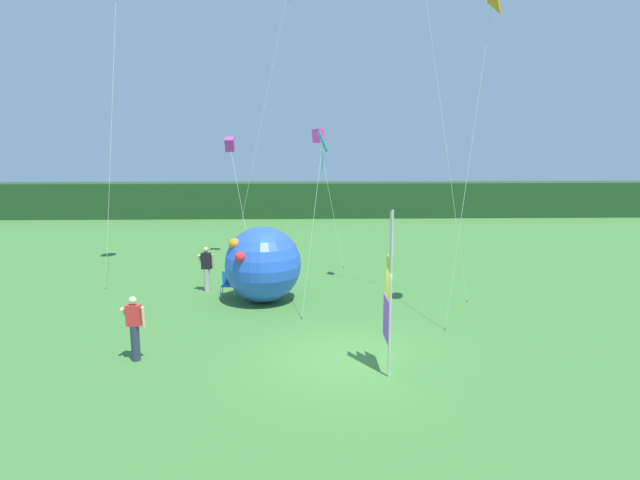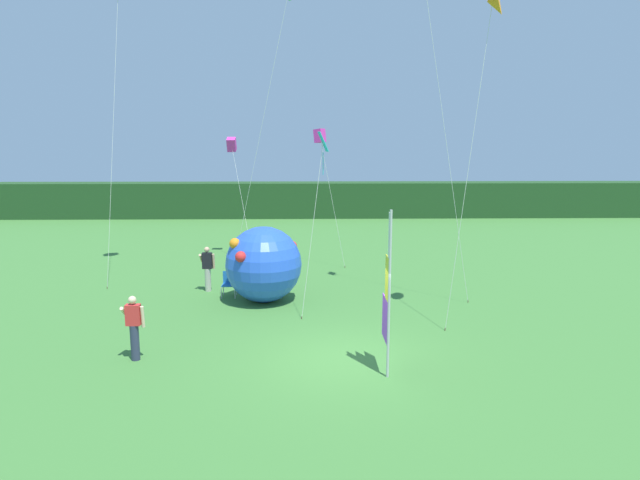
{
  "view_description": "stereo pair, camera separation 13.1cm",
  "coord_description": "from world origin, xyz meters",
  "views": [
    {
      "loc": [
        -1.06,
        -13.05,
        5.42
      ],
      "look_at": [
        -0.56,
        2.91,
        2.57
      ],
      "focal_mm": 30.4,
      "sensor_mm": 36.0,
      "label": 1
    },
    {
      "loc": [
        -0.92,
        -13.05,
        5.42
      ],
      "look_at": [
        -0.56,
        2.91,
        2.57
      ],
      "focal_mm": 30.4,
      "sensor_mm": 36.0,
      "label": 2
    }
  ],
  "objects": [
    {
      "name": "folding_chair",
      "position": [
        -3.76,
        5.9,
        0.51
      ],
      "size": [
        0.51,
        0.51,
        0.89
      ],
      "color": "#BCBCC1",
      "rests_on": "ground"
    },
    {
      "name": "ground_plane",
      "position": [
        0.0,
        0.0,
        0.0
      ],
      "size": [
        120.0,
        120.0,
        0.0
      ],
      "primitive_type": "plane",
      "color": "#3D7533"
    },
    {
      "name": "kite_magenta_box_6",
      "position": [
        -4.51,
        12.97,
        5.35
      ],
      "size": [
        1.41,
        2.69,
        5.74
      ],
      "color": "brown",
      "rests_on": "ground"
    },
    {
      "name": "kite_magenta_box_4",
      "position": [
        -0.39,
        10.86,
        5.72
      ],
      "size": [
        1.42,
        0.85,
        6.07
      ],
      "color": "brown",
      "rests_on": "ground"
    },
    {
      "name": "distant_treeline",
      "position": [
        0.0,
        27.29,
        1.29
      ],
      "size": [
        80.0,
        2.4,
        2.58
      ],
      "primitive_type": "cube",
      "color": "#1E421E",
      "rests_on": "ground"
    },
    {
      "name": "person_near_banner",
      "position": [
        -4.65,
        6.6,
        0.89
      ],
      "size": [
        0.55,
        0.48,
        1.68
      ],
      "color": "#B7B2A3",
      "rests_on": "ground"
    },
    {
      "name": "banner_flag",
      "position": [
        0.94,
        -0.8,
        1.9
      ],
      "size": [
        0.06,
        1.03,
        3.97
      ],
      "color": "#B7B7BC",
      "rests_on": "ground"
    },
    {
      "name": "person_mid_field",
      "position": [
        -5.32,
        0.08,
        0.9
      ],
      "size": [
        0.55,
        0.48,
        1.68
      ],
      "color": "#2D334C",
      "rests_on": "ground"
    },
    {
      "name": "inflatable_balloon",
      "position": [
        -2.46,
        5.21,
        1.32
      ],
      "size": [
        2.63,
        2.63,
        2.63
      ],
      "color": "blue",
      "rests_on": "ground"
    },
    {
      "name": "kite_orange_delta_2",
      "position": [
        4.17,
        2.58,
        9.27
      ],
      "size": [
        1.49,
        1.04,
        9.76
      ],
      "color": "brown",
      "rests_on": "ground"
    },
    {
      "name": "kite_cyan_diamond_0",
      "position": [
        -0.48,
        4.12,
        5.11
      ],
      "size": [
        0.89,
        1.22,
        5.8
      ],
      "color": "brown",
      "rests_on": "ground"
    }
  ]
}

